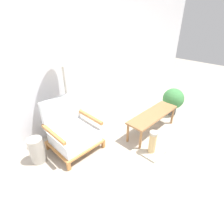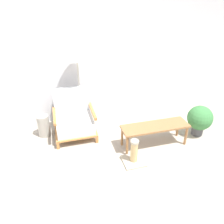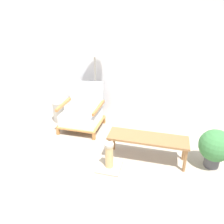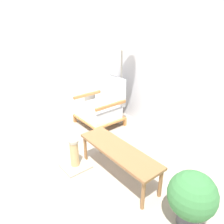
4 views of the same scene
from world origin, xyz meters
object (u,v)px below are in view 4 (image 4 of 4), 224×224
object	(u,v)px
armchair	(101,107)
vase	(90,102)
potted_plant	(192,197)
scratching_post	(75,158)
coffee_table	(119,152)
floor_lamp	(122,43)

from	to	relation	value
armchair	vase	bearing A→B (deg)	167.90
potted_plant	scratching_post	size ratio (longest dim) A/B	1.41
coffee_table	vase	distance (m)	2.10
floor_lamp	armchair	bearing A→B (deg)	-118.33
vase	scratching_post	xyz separation A→B (m)	(1.41, -1.19, -0.07)
vase	floor_lamp	bearing A→B (deg)	15.07
vase	scratching_post	world-z (taller)	scratching_post
armchair	coffee_table	world-z (taller)	armchair
vase	armchair	bearing A→B (deg)	-12.10
floor_lamp	coffee_table	world-z (taller)	floor_lamp
scratching_post	vase	bearing A→B (deg)	139.95
armchair	floor_lamp	distance (m)	1.21
coffee_table	vase	xyz separation A→B (m)	(-1.92, 0.84, -0.15)
potted_plant	scratching_post	xyz separation A→B (m)	(-1.48, -0.43, -0.20)
armchair	scratching_post	xyz separation A→B (m)	(0.83, -1.06, -0.18)
armchair	potted_plant	bearing A→B (deg)	-15.24
floor_lamp	vase	size ratio (longest dim) A/B	3.90
coffee_table	vase	world-z (taller)	vase
armchair	scratching_post	size ratio (longest dim) A/B	2.05
vase	potted_plant	world-z (taller)	potted_plant
armchair	coffee_table	xyz separation A→B (m)	(1.34, -0.72, 0.03)
armchair	coffee_table	size ratio (longest dim) A/B	0.73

